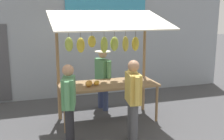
{
  "coord_description": "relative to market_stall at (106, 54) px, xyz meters",
  "views": [
    {
      "loc": [
        1.74,
        5.77,
        2.48
      ],
      "look_at": [
        0.0,
        0.3,
        1.25
      ],
      "focal_mm": 44.21,
      "sensor_mm": 36.0,
      "label": 1
    }
  ],
  "objects": [
    {
      "name": "market_stall",
      "position": [
        0.0,
        0.0,
        0.0
      ],
      "size": [
        2.5,
        1.46,
        2.5
      ],
      "color": "olive",
      "rests_on": "ground"
    },
    {
      "name": "ground_plane",
      "position": [
        -0.03,
        0.06,
        -1.55
      ],
      "size": [
        40.0,
        40.0,
        0.0
      ],
      "primitive_type": "plane",
      "color": "#424244"
    },
    {
      "name": "vendor_with_sunhat",
      "position": [
        -0.12,
        -0.69,
        -0.65
      ],
      "size": [
        0.4,
        0.65,
        1.54
      ],
      "rotation": [
        0.0,
        0.0,
        1.81
      ],
      "color": "navy",
      "rests_on": "ground"
    },
    {
      "name": "shopper_with_ponytail",
      "position": [
        1.01,
        1.03,
        -0.66
      ],
      "size": [
        0.33,
        0.66,
        1.56
      ],
      "rotation": [
        0.0,
        0.0,
        -1.82
      ],
      "color": "#232328",
      "rests_on": "ground"
    },
    {
      "name": "shopper_in_grey_tee",
      "position": [
        -0.17,
        1.21,
        -0.63
      ],
      "size": [
        0.28,
        0.68,
        1.6
      ],
      "rotation": [
        0.0,
        0.0,
        -1.71
      ],
      "color": "#4C4C51",
      "rests_on": "ground"
    },
    {
      "name": "street_backdrop",
      "position": [
        0.03,
        -2.14,
        0.15
      ],
      "size": [
        9.0,
        0.3,
        3.4
      ],
      "color": "#8C939E",
      "rests_on": "ground"
    }
  ]
}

